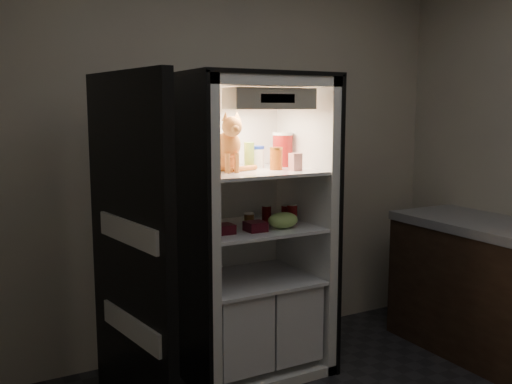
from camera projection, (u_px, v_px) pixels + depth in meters
room_shell at (408, 119)px, 2.30m from camera, size 3.60×3.60×3.60m
refrigerator at (248, 247)px, 3.61m from camera, size 0.90×0.72×1.88m
fridge_door at (131, 255)px, 2.94m from camera, size 0.19×0.87×1.85m
tabby_cat at (226, 149)px, 3.41m from camera, size 0.30×0.35×0.36m
parmesan_shaker at (249, 156)px, 3.54m from camera, size 0.06×0.06×0.17m
mayo_tub at (257, 157)px, 3.63m from camera, size 0.10×0.10×0.14m
salsa_jar at (276, 158)px, 3.51m from camera, size 0.08×0.08×0.14m
pepper_jar at (283, 149)px, 3.71m from camera, size 0.13×0.13×0.22m
cream_carton at (295, 162)px, 3.46m from camera, size 0.06×0.06×0.11m
soda_can_a at (267, 214)px, 3.65m from camera, size 0.06×0.06×0.11m
soda_can_b at (286, 214)px, 3.64m from camera, size 0.06×0.06×0.11m
soda_can_c at (292, 214)px, 3.61m from camera, size 0.07×0.07×0.12m
condiment_jar at (249, 219)px, 3.53m from camera, size 0.06×0.06×0.09m
grape_bag at (283, 220)px, 3.47m from camera, size 0.20×0.14×0.10m
berry_box_left at (224, 229)px, 3.33m from camera, size 0.11×0.11×0.06m
berry_box_right at (255, 226)px, 3.39m from camera, size 0.12×0.12×0.06m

